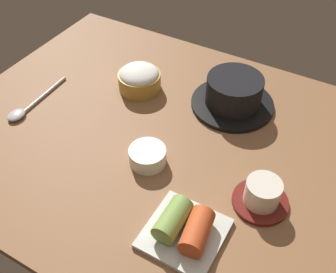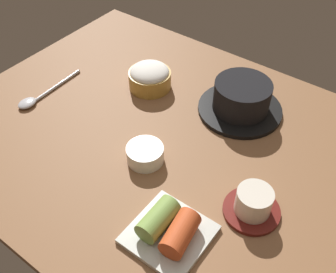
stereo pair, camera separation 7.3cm
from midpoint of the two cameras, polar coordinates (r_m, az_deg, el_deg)
dining_table at (r=88.42cm, az=-2.85°, el=-0.70°), size 100.00×76.00×2.00cm
stone_pot at (r=94.16cm, az=7.32°, el=6.14°), size 19.93×19.93×7.97cm
rice_bowl at (r=99.62cm, az=-6.29°, el=8.31°), size 10.69×10.69×6.33cm
tea_cup_with_saucer at (r=75.35cm, az=10.77°, el=-8.42°), size 10.77×10.77×5.78cm
banchan_cup_center at (r=81.60cm, az=-5.53°, el=-2.89°), size 7.80×7.80×3.57cm
kimchi_plate at (r=70.45cm, az=-0.62°, el=-13.31°), size 13.51×13.51×5.34cm
spoon at (r=101.26cm, az=-21.89°, el=3.74°), size 3.60×19.63×1.35cm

